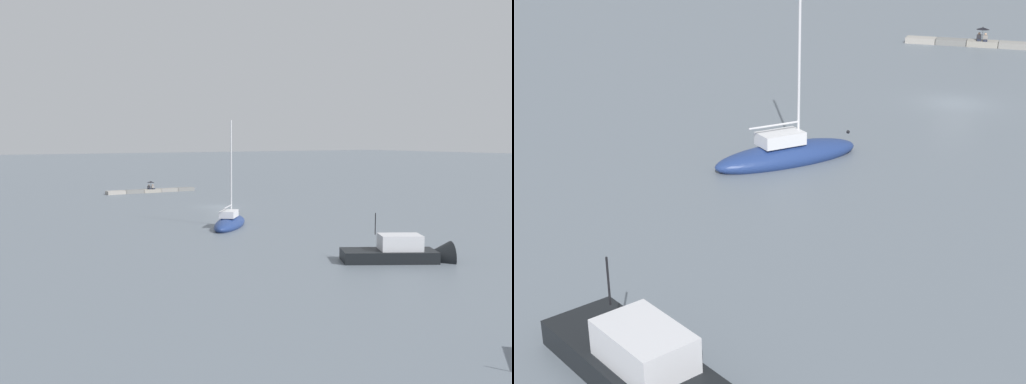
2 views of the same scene
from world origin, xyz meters
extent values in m
plane|color=slate|center=(0.00, 0.00, 0.00)|extent=(500.00, 500.00, 0.00)
cube|color=slate|center=(-5.53, -21.93, 0.26)|extent=(2.71, 1.55, 0.52)
cube|color=gray|center=(-2.77, -21.93, 0.26)|extent=(2.71, 1.55, 0.52)
cube|color=gray|center=(0.00, -21.93, 0.26)|extent=(2.71, 1.55, 0.52)
cube|color=slate|center=(2.77, -21.93, 0.26)|extent=(2.71, 1.55, 0.52)
cube|color=gray|center=(5.53, -21.93, 0.26)|extent=(2.71, 1.55, 0.52)
cube|color=#1E2333|center=(-0.22, -21.53, 0.60)|extent=(0.41, 0.46, 0.16)
cube|color=gray|center=(-0.19, -21.81, 0.78)|extent=(0.42, 0.27, 0.52)
sphere|color=tan|center=(-0.19, -21.81, 1.14)|extent=(0.22, 0.22, 0.22)
cube|color=#1E2333|center=(0.34, -21.63, 0.60)|extent=(0.41, 0.46, 0.16)
cube|color=#232328|center=(0.37, -21.91, 0.78)|extent=(0.42, 0.27, 0.52)
sphere|color=tan|center=(0.37, -21.91, 1.14)|extent=(0.22, 0.22, 0.22)
cylinder|color=black|center=(0.09, -21.87, 1.04)|extent=(0.02, 0.02, 1.05)
cone|color=black|center=(0.09, -21.87, 1.62)|extent=(1.15, 1.15, 0.20)
sphere|color=black|center=(0.09, -21.87, 1.75)|extent=(0.05, 0.05, 0.05)
ellipsoid|color=navy|center=(6.64, 14.85, 0.28)|extent=(7.00, 7.46, 1.37)
cube|color=silver|center=(6.91, 15.14, 1.28)|extent=(2.50, 2.57, 0.63)
cylinder|color=silver|center=(6.22, 14.37, 5.43)|extent=(0.14, 0.14, 8.92)
cylinder|color=silver|center=(7.15, 15.41, 1.99)|extent=(1.93, 2.15, 0.10)
sphere|color=black|center=(4.20, 12.11, 1.02)|extent=(0.18, 0.18, 0.18)
cube|color=black|center=(4.99, 33.85, 0.26)|extent=(6.55, 5.08, 1.04)
cone|color=black|center=(2.28, 35.40, 0.26)|extent=(2.98, 2.99, 2.20)
cube|color=silver|center=(4.34, 34.22, 1.30)|extent=(3.25, 2.87, 1.04)
cube|color=#283847|center=(3.69, 34.59, 1.35)|extent=(0.92, 1.49, 0.73)
cylinder|color=black|center=(5.80, 33.39, 2.55)|extent=(0.06, 0.06, 1.46)
camera|label=1|loc=(32.78, 62.36, 8.23)|focal=41.36mm
camera|label=2|loc=(-4.44, 49.45, 12.23)|focal=53.47mm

